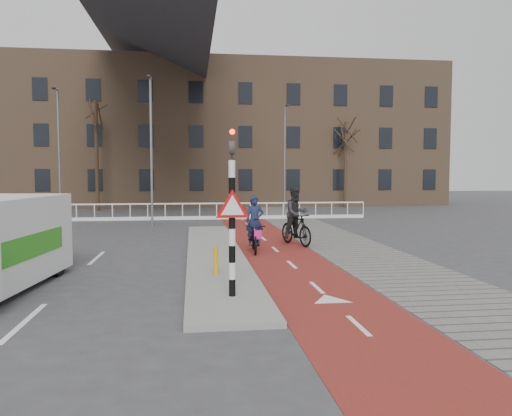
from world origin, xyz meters
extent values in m
plane|color=#38383A|center=(0.00, 0.00, 0.00)|extent=(120.00, 120.00, 0.00)
cube|color=maroon|center=(1.50, 10.00, 0.01)|extent=(2.50, 60.00, 0.01)
cube|color=slate|center=(4.30, 10.00, 0.01)|extent=(3.00, 60.00, 0.01)
cube|color=gray|center=(-0.70, 4.00, 0.06)|extent=(1.80, 16.00, 0.12)
cylinder|color=black|center=(-0.60, -2.00, 1.56)|extent=(0.14, 0.14, 2.88)
imported|color=black|center=(-0.60, -2.00, 3.40)|extent=(0.13, 0.16, 0.80)
cylinder|color=#FF0C05|center=(-0.60, -2.14, 3.58)|extent=(0.11, 0.02, 0.11)
cylinder|color=#E9A30C|center=(-0.84, 0.28, 0.48)|extent=(0.12, 0.12, 0.72)
imported|color=black|center=(0.69, 4.45, 0.50)|extent=(0.76, 1.89, 0.98)
imported|color=#161F3E|center=(0.69, 4.45, 1.10)|extent=(0.64, 0.44, 1.70)
cube|color=#CC1C87|center=(0.73, 3.90, 0.69)|extent=(0.25, 0.17, 0.30)
imported|color=black|center=(2.45, 5.93, 0.64)|extent=(1.27, 2.16, 1.25)
imported|color=black|center=(2.45, 5.93, 1.23)|extent=(1.15, 1.03, 1.96)
cube|color=green|center=(-5.06, -0.37, 1.06)|extent=(0.40, 3.20, 0.55)
cylinder|color=black|center=(-5.03, 1.23, 0.35)|extent=(0.33, 0.73, 0.70)
cube|color=silver|center=(-5.00, 17.00, 0.95)|extent=(28.00, 0.08, 0.08)
cube|color=silver|center=(-5.00, 17.00, 0.10)|extent=(28.00, 0.10, 0.20)
cube|color=#7F6047|center=(-3.00, 32.00, 6.00)|extent=(46.00, 10.00, 12.00)
cylinder|color=black|center=(-8.25, 24.90, 3.97)|extent=(0.27, 0.27, 7.94)
cylinder|color=black|center=(10.63, 25.92, 3.39)|extent=(0.23, 0.23, 6.77)
cylinder|color=slate|center=(-3.49, 13.73, 3.80)|extent=(0.12, 0.12, 7.60)
cylinder|color=slate|center=(-9.96, 21.35, 4.08)|extent=(0.12, 0.12, 8.16)
cylinder|color=slate|center=(5.18, 22.88, 3.78)|extent=(0.12, 0.12, 7.57)
camera|label=1|loc=(-1.43, -12.44, 2.73)|focal=35.00mm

